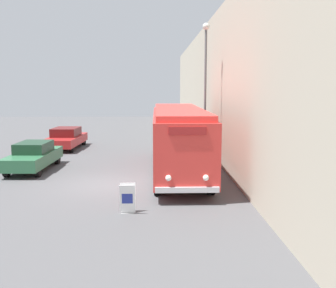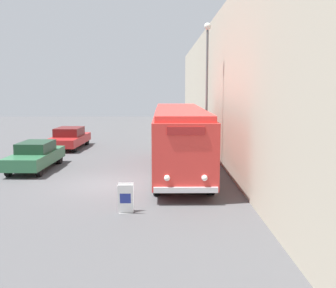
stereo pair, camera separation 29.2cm
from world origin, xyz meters
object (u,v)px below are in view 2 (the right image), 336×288
vintage_bus (179,137)px  sign_board (126,199)px  parked_car_near (36,155)px  parked_car_mid (69,138)px  streetlamp (207,77)px

vintage_bus → sign_board: size_ratio=11.12×
vintage_bus → parked_car_near: 7.48m
sign_board → parked_car_mid: bearing=110.3°
parked_car_mid → vintage_bus: bearing=-44.1°
sign_board → vintage_bus: bearing=72.0°
vintage_bus → streetlamp: 3.58m
sign_board → parked_car_near: parked_car_near is taller
sign_board → streetlamp: streetlamp is taller
sign_board → streetlamp: 9.55m
vintage_bus → parked_car_mid: bearing=133.0°
vintage_bus → streetlamp: size_ratio=1.50×
parked_car_near → parked_car_mid: bearing=92.0°
sign_board → parked_car_near: size_ratio=0.22×
streetlamp → vintage_bus: bearing=-136.1°
vintage_bus → sign_board: vintage_bus is taller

